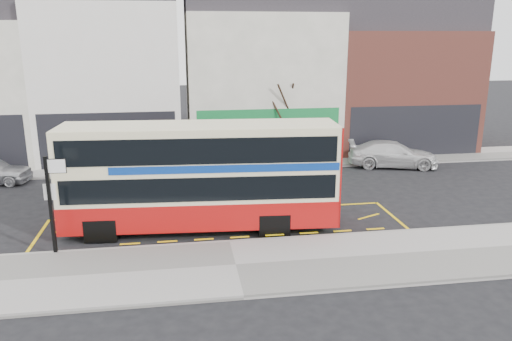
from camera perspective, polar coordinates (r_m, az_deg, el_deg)
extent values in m
plane|color=black|center=(18.44, -3.16, -8.00)|extent=(120.00, 120.00, 0.00)
cube|color=#989490|center=(16.33, -2.33, -10.90)|extent=(40.00, 4.00, 0.15)
cube|color=gray|center=(18.07, -3.04, -8.24)|extent=(40.00, 0.15, 0.15)
cube|color=#989490|center=(28.84, -5.38, 0.70)|extent=(50.00, 3.00, 0.15)
cube|color=white|center=(32.23, -15.99, 9.71)|extent=(8.00, 8.00, 9.00)
cube|color=black|center=(28.73, -16.48, 3.21)|extent=(7.36, 0.06, 3.20)
cube|color=black|center=(28.79, -16.45, 2.83)|extent=(5.60, 0.04, 2.00)
cube|color=white|center=(32.43, 0.25, 9.87)|extent=(9.00, 8.00, 8.50)
cube|color=#157837|center=(28.92, 1.50, 3.91)|extent=(8.28, 0.06, 3.20)
cube|color=black|center=(28.98, 1.49, 3.53)|extent=(6.30, 0.04, 2.00)
cube|color=#A04E40|center=(35.04, 15.12, 8.93)|extent=(9.00, 8.00, 7.50)
cube|color=#28262B|center=(34.88, 15.67, 16.53)|extent=(9.00, 7.20, 1.80)
cube|color=black|center=(31.78, 17.72, 4.21)|extent=(8.28, 0.06, 3.20)
cube|color=black|center=(31.83, 17.68, 3.87)|extent=(6.30, 0.04, 2.00)
cube|color=beige|center=(18.91, -6.34, -0.39)|extent=(10.35, 3.01, 3.76)
cube|color=#A30D0D|center=(19.32, -6.22, -4.31)|extent=(10.39, 3.06, 1.02)
cube|color=#A30D0D|center=(19.45, 8.82, -0.04)|extent=(0.22, 2.36, 3.76)
cube|color=black|center=(18.98, -6.31, -1.13)|extent=(9.95, 3.05, 0.88)
cube|color=black|center=(18.64, -6.44, 2.98)|extent=(9.95, 3.05, 0.93)
cube|color=navy|center=(18.79, -3.55, 1.11)|extent=(8.32, 2.92, 0.28)
cube|color=black|center=(19.85, -21.15, -2.06)|extent=(0.21, 2.14, 1.49)
cube|color=black|center=(19.46, -21.60, 2.51)|extent=(0.21, 2.14, 0.93)
cube|color=black|center=(19.62, -21.36, 0.40)|extent=(0.16, 1.62, 0.33)
cube|color=beige|center=(18.51, -6.50, 5.09)|extent=(10.34, 2.92, 0.11)
cylinder|color=black|center=(18.93, -17.34, -6.56)|extent=(0.94, 0.32, 0.93)
cylinder|color=black|center=(20.84, -16.17, -4.46)|extent=(0.94, 0.32, 0.93)
cylinder|color=black|center=(18.60, 2.13, -6.24)|extent=(0.94, 0.32, 0.93)
cylinder|color=black|center=(20.54, 1.42, -4.12)|extent=(0.94, 0.32, 0.93)
cube|color=black|center=(17.88, -22.43, -3.70)|extent=(0.12, 0.12, 3.34)
cube|color=white|center=(17.43, -21.82, 0.47)|extent=(0.60, 0.07, 0.49)
cube|color=white|center=(17.81, -22.51, -2.27)|extent=(0.39, 0.05, 0.56)
imported|color=#3E4045|center=(26.13, -4.87, 0.48)|extent=(4.15, 2.55, 1.29)
imported|color=silver|center=(29.42, 15.37, 1.81)|extent=(5.34, 3.23, 1.45)
cylinder|color=#301F15|center=(29.69, 2.53, 3.20)|extent=(0.24, 0.24, 2.19)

